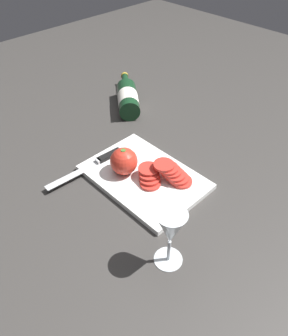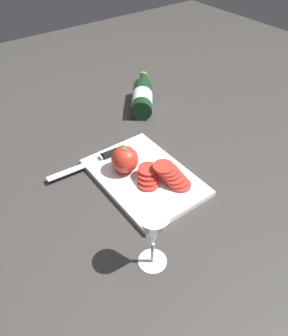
# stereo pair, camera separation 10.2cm
# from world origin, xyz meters

# --- Properties ---
(ground_plane) EXTENTS (3.00, 3.00, 0.00)m
(ground_plane) POSITION_xyz_m (0.00, 0.00, 0.00)
(ground_plane) COLOR #383533
(cutting_board) EXTENTS (0.38, 0.26, 0.02)m
(cutting_board) POSITION_xyz_m (0.07, 0.04, 0.01)
(cutting_board) COLOR white
(cutting_board) RESTS_ON ground_plane
(wine_bottle) EXTENTS (0.29, 0.24, 0.08)m
(wine_bottle) POSITION_xyz_m (0.44, -0.22, 0.04)
(wine_bottle) COLOR #14381E
(wine_bottle) RESTS_ON ground_plane
(wine_glass) EXTENTS (0.07, 0.07, 0.17)m
(wine_glass) POSITION_xyz_m (-0.19, 0.20, 0.12)
(wine_glass) COLOR silver
(wine_glass) RESTS_ON ground_plane
(whole_tomato) EXTENTS (0.09, 0.09, 0.09)m
(whole_tomato) POSITION_xyz_m (0.12, 0.07, 0.06)
(whole_tomato) COLOR red
(whole_tomato) RESTS_ON cutting_board
(knife) EXTENTS (0.04, 0.28, 0.01)m
(knife) POSITION_xyz_m (0.22, 0.09, 0.02)
(knife) COLOR silver
(knife) RESTS_ON cutting_board
(tomato_slice_stack_near) EXTENTS (0.12, 0.09, 0.05)m
(tomato_slice_stack_near) POSITION_xyz_m (-0.01, -0.01, 0.05)
(tomato_slice_stack_near) COLOR red
(tomato_slice_stack_near) RESTS_ON cutting_board
(tomato_slice_stack_far) EXTENTS (0.09, 0.09, 0.04)m
(tomato_slice_stack_far) POSITION_xyz_m (0.04, 0.04, 0.04)
(tomato_slice_stack_far) COLOR red
(tomato_slice_stack_far) RESTS_ON cutting_board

